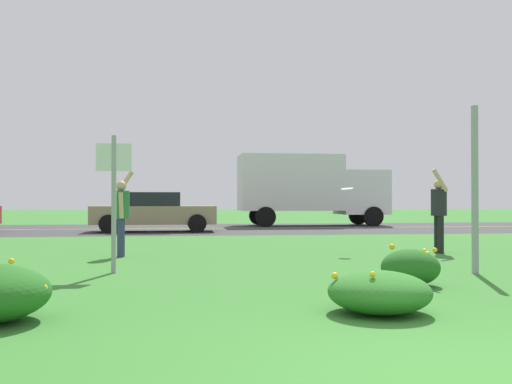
{
  "coord_description": "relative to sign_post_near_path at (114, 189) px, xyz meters",
  "views": [
    {
      "loc": [
        -1.98,
        -3.59,
        1.16
      ],
      "look_at": [
        -0.39,
        8.1,
        1.33
      ],
      "focal_mm": 41.94,
      "sensor_mm": 36.0,
      "label": 1
    }
  ],
  "objects": [
    {
      "name": "frisbee_white",
      "position": [
        4.69,
        2.84,
        0.06
      ],
      "size": [
        0.27,
        0.27,
        0.09
      ],
      "color": "white"
    },
    {
      "name": "daylily_clump_front_left",
      "position": [
        4.15,
        -1.98,
        -1.09
      ],
      "size": [
        0.8,
        0.77,
        0.55
      ],
      "color": "#23661E",
      "rests_on": "ground"
    },
    {
      "name": "car_tan_center_left",
      "position": [
        0.19,
        12.57,
        -0.6
      ],
      "size": [
        4.5,
        2.0,
        1.45
      ],
      "color": "#937F60",
      "rests_on": "ground"
    },
    {
      "name": "highway_strip",
      "position": [
        2.94,
        14.74,
        -1.34
      ],
      "size": [
        120.0,
        9.63,
        0.01
      ],
      "primitive_type": "cube",
      "color": "#38383A",
      "rests_on": "ground"
    },
    {
      "name": "highway_center_stripe",
      "position": [
        2.94,
        14.74,
        -1.34
      ],
      "size": [
        120.0,
        0.16,
        0.0
      ],
      "primitive_type": "cube",
      "color": "yellow",
      "rests_on": "ground"
    },
    {
      "name": "person_thrower_green_shirt",
      "position": [
        -0.13,
        2.78,
        -0.41
      ],
      "size": [
        0.42,
        0.49,
        1.78
      ],
      "color": "#287038",
      "rests_on": "ground"
    },
    {
      "name": "box_truck_white",
      "position": [
        7.06,
        16.9,
        0.46
      ],
      "size": [
        6.7,
        2.46,
        3.2
      ],
      "color": "silver",
      "rests_on": "ground"
    },
    {
      "name": "sign_post_by_roadside",
      "position": [
        5.7,
        -0.84,
        -0.01
      ],
      "size": [
        0.07,
        0.1,
        2.67
      ],
      "color": "#93969B",
      "rests_on": "ground"
    },
    {
      "name": "sign_post_near_path",
      "position": [
        0.0,
        0.0,
        0.0
      ],
      "size": [
        0.56,
        0.1,
        2.2
      ],
      "color": "#93969B",
      "rests_on": "ground"
    },
    {
      "name": "person_catcher_dark_shirt",
      "position": [
        6.72,
        2.7,
        -0.37
      ],
      "size": [
        0.42,
        0.49,
        1.86
      ],
      "color": "#232328",
      "rests_on": "ground"
    },
    {
      "name": "ground_plane",
      "position": [
        2.94,
        4.28,
        -1.34
      ],
      "size": [
        120.0,
        120.0,
        0.0
      ],
      "primitive_type": "plane",
      "color": "#387A2D"
    },
    {
      "name": "daylily_clump_near_camera",
      "position": [
        3.06,
        -3.84,
        -1.13
      ],
      "size": [
        1.06,
        1.1,
        0.47
      ],
      "color": "#2D7526",
      "rests_on": "ground"
    }
  ]
}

